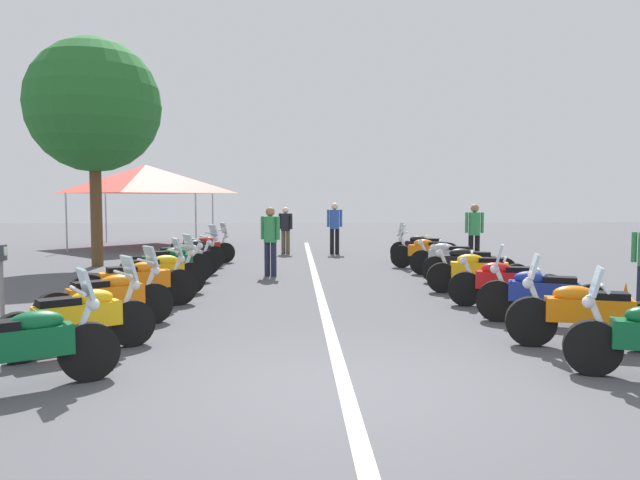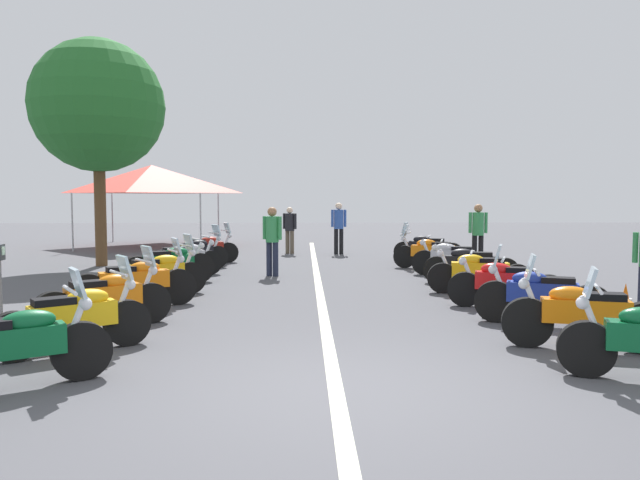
{
  "view_description": "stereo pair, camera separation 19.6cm",
  "coord_description": "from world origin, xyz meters",
  "px_view_note": "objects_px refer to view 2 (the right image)",
  "views": [
    {
      "loc": [
        -5.93,
        0.51,
        1.94
      ],
      "look_at": [
        6.15,
        0.0,
        1.09
      ],
      "focal_mm": 34.27,
      "sensor_mm": 36.0,
      "label": 1
    },
    {
      "loc": [
        -5.93,
        0.32,
        1.94
      ],
      "look_at": [
        6.15,
        0.0,
        1.09
      ],
      "focal_mm": 34.27,
      "sensor_mm": 36.0,
      "label": 2
    }
  ],
  "objects_px": {
    "motorcycle_right_row_4": "(479,272)",
    "bystander_3": "(339,224)",
    "motorcycle_left_row_1": "(76,317)",
    "motorcycle_right_row_3": "(505,283)",
    "bystander_1": "(290,227)",
    "motorcycle_right_row_8": "(427,247)",
    "motorcycle_right_row_7": "(432,252)",
    "motorcycle_left_row_5": "(170,264)",
    "motorcycle_left_row_4": "(158,273)",
    "traffic_cone_0": "(625,304)",
    "bystander_4": "(272,236)",
    "motorcycle_left_row_3": "(136,281)",
    "event_tent": "(152,179)",
    "motorcycle_left_row_7": "(194,253)",
    "bystander_2": "(478,230)",
    "roadside_tree_0": "(98,106)",
    "motorcycle_left_row_0": "(13,345)",
    "motorcycle_right_row_1": "(583,314)",
    "motorcycle_right_row_2": "(540,294)",
    "motorcycle_right_row_5": "(470,264)",
    "motorcycle_left_row_6": "(184,258)",
    "motorcycle_right_row_6": "(452,258)",
    "motorcycle_left_row_2": "(106,298)"
  },
  "relations": [
    {
      "from": "motorcycle_left_row_7",
      "to": "motorcycle_right_row_8",
      "type": "distance_m",
      "value": 6.78
    },
    {
      "from": "motorcycle_left_row_3",
      "to": "motorcycle_right_row_2",
      "type": "bearing_deg",
      "value": -39.87
    },
    {
      "from": "motorcycle_left_row_0",
      "to": "motorcycle_right_row_1",
      "type": "relative_size",
      "value": 0.89
    },
    {
      "from": "motorcycle_right_row_4",
      "to": "bystander_3",
      "type": "xyz_separation_m",
      "value": [
        8.63,
        2.32,
        0.58
      ]
    },
    {
      "from": "motorcycle_right_row_4",
      "to": "event_tent",
      "type": "relative_size",
      "value": 0.41
    },
    {
      "from": "motorcycle_left_row_6",
      "to": "motorcycle_right_row_5",
      "type": "xyz_separation_m",
      "value": [
        -1.55,
        -6.65,
        0.0
      ]
    },
    {
      "from": "traffic_cone_0",
      "to": "bystander_1",
      "type": "bearing_deg",
      "value": 25.18
    },
    {
      "from": "motorcycle_right_row_3",
      "to": "traffic_cone_0",
      "type": "distance_m",
      "value": 1.92
    },
    {
      "from": "bystander_2",
      "to": "roadside_tree_0",
      "type": "distance_m",
      "value": 11.18
    },
    {
      "from": "motorcycle_right_row_2",
      "to": "bystander_1",
      "type": "height_order",
      "value": "bystander_1"
    },
    {
      "from": "motorcycle_left_row_3",
      "to": "event_tent",
      "type": "xyz_separation_m",
      "value": [
        13.58,
        3.05,
        2.18
      ]
    },
    {
      "from": "motorcycle_left_row_5",
      "to": "bystander_2",
      "type": "height_order",
      "value": "bystander_2"
    },
    {
      "from": "motorcycle_right_row_2",
      "to": "motorcycle_left_row_5",
      "type": "bearing_deg",
      "value": -13.15
    },
    {
      "from": "bystander_4",
      "to": "motorcycle_right_row_8",
      "type": "bearing_deg",
      "value": 151.77
    },
    {
      "from": "motorcycle_left_row_6",
      "to": "event_tent",
      "type": "relative_size",
      "value": 0.36
    },
    {
      "from": "motorcycle_left_row_0",
      "to": "bystander_3",
      "type": "bearing_deg",
      "value": 42.93
    },
    {
      "from": "motorcycle_right_row_1",
      "to": "traffic_cone_0",
      "type": "relative_size",
      "value": 3.25
    },
    {
      "from": "motorcycle_left_row_5",
      "to": "motorcycle_left_row_1",
      "type": "bearing_deg",
      "value": -119.04
    },
    {
      "from": "motorcycle_left_row_6",
      "to": "bystander_1",
      "type": "relative_size",
      "value": 1.14
    },
    {
      "from": "motorcycle_left_row_6",
      "to": "bystander_1",
      "type": "distance_m",
      "value": 6.44
    },
    {
      "from": "motorcycle_left_row_0",
      "to": "motorcycle_right_row_3",
      "type": "xyz_separation_m",
      "value": [
        4.36,
        -6.44,
        -0.01
      ]
    },
    {
      "from": "traffic_cone_0",
      "to": "bystander_4",
      "type": "bearing_deg",
      "value": 45.35
    },
    {
      "from": "bystander_1",
      "to": "motorcycle_right_row_8",
      "type": "bearing_deg",
      "value": 83.09
    },
    {
      "from": "bystander_2",
      "to": "bystander_3",
      "type": "distance_m",
      "value": 5.2
    },
    {
      "from": "motorcycle_left_row_5",
      "to": "motorcycle_left_row_6",
      "type": "bearing_deg",
      "value": 58.22
    },
    {
      "from": "motorcycle_right_row_2",
      "to": "bystander_3",
      "type": "height_order",
      "value": "bystander_3"
    },
    {
      "from": "bystander_1",
      "to": "motorcycle_right_row_3",
      "type": "bearing_deg",
      "value": 49.98
    },
    {
      "from": "motorcycle_left_row_5",
      "to": "motorcycle_right_row_6",
      "type": "height_order",
      "value": "motorcycle_left_row_5"
    },
    {
      "from": "traffic_cone_0",
      "to": "motorcycle_right_row_3",
      "type": "bearing_deg",
      "value": 50.27
    },
    {
      "from": "event_tent",
      "to": "motorcycle_left_row_4",
      "type": "bearing_deg",
      "value": -165.71
    },
    {
      "from": "motorcycle_left_row_7",
      "to": "motorcycle_right_row_2",
      "type": "xyz_separation_m",
      "value": [
        -7.29,
        -6.54,
        0.01
      ]
    },
    {
      "from": "motorcycle_left_row_7",
      "to": "motorcycle_right_row_7",
      "type": "xyz_separation_m",
      "value": [
        -0.02,
        -6.42,
        0.0
      ]
    },
    {
      "from": "motorcycle_left_row_0",
      "to": "motorcycle_left_row_4",
      "type": "distance_m",
      "value": 5.8
    },
    {
      "from": "motorcycle_left_row_1",
      "to": "motorcycle_right_row_4",
      "type": "bearing_deg",
      "value": 0.11
    },
    {
      "from": "motorcycle_right_row_4",
      "to": "motorcycle_right_row_5",
      "type": "distance_m",
      "value": 1.37
    },
    {
      "from": "motorcycle_right_row_7",
      "to": "motorcycle_right_row_6",
      "type": "bearing_deg",
      "value": 116.37
    },
    {
      "from": "traffic_cone_0",
      "to": "bystander_1",
      "type": "xyz_separation_m",
      "value": [
        11.65,
        5.48,
        0.64
      ]
    },
    {
      "from": "motorcycle_right_row_7",
      "to": "motorcycle_left_row_5",
      "type": "bearing_deg",
      "value": 42.61
    },
    {
      "from": "motorcycle_left_row_3",
      "to": "roadside_tree_0",
      "type": "relative_size",
      "value": 0.32
    },
    {
      "from": "motorcycle_right_row_2",
      "to": "motorcycle_right_row_3",
      "type": "relative_size",
      "value": 0.97
    },
    {
      "from": "motorcycle_left_row_3",
      "to": "motorcycle_left_row_4",
      "type": "distance_m",
      "value": 1.23
    },
    {
      "from": "motorcycle_left_row_4",
      "to": "motorcycle_right_row_7",
      "type": "bearing_deg",
      "value": 3.08
    },
    {
      "from": "motorcycle_left_row_7",
      "to": "bystander_4",
      "type": "relative_size",
      "value": 1.05
    },
    {
      "from": "motorcycle_right_row_6",
      "to": "motorcycle_right_row_7",
      "type": "bearing_deg",
      "value": -63.92
    },
    {
      "from": "motorcycle_left_row_2",
      "to": "bystander_2",
      "type": "distance_m",
      "value": 11.26
    },
    {
      "from": "motorcycle_left_row_4",
      "to": "motorcycle_right_row_8",
      "type": "bearing_deg",
      "value": 10.7
    },
    {
      "from": "motorcycle_left_row_1",
      "to": "motorcycle_right_row_3",
      "type": "relative_size",
      "value": 0.85
    },
    {
      "from": "roadside_tree_0",
      "to": "motorcycle_right_row_3",
      "type": "bearing_deg",
      "value": -126.52
    },
    {
      "from": "motorcycle_left_row_6",
      "to": "motorcycle_right_row_1",
      "type": "distance_m",
      "value": 9.86
    },
    {
      "from": "motorcycle_left_row_5",
      "to": "motorcycle_right_row_4",
      "type": "distance_m",
      "value": 6.66
    }
  ]
}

